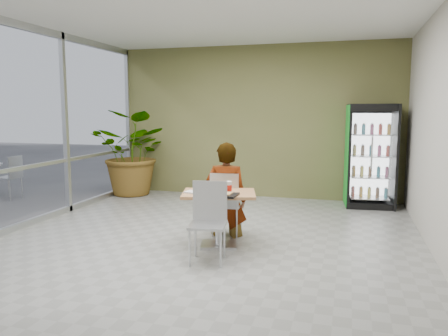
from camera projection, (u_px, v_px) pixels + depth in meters
The scene contains 13 objects.
ground at pixel (203, 243), 6.12m from camera, with size 7.00×7.00×0.00m, color gray.
room_envelope at pixel (202, 129), 5.91m from camera, with size 6.00×7.00×3.20m, color #B8B1A6, non-canonical shape.
storefront_frame at pixel (18, 126), 6.73m from camera, with size 0.10×7.00×3.20m, color #B0B3B5, non-canonical shape.
dining_table at pixel (219, 208), 5.91m from camera, with size 1.11×0.90×0.75m.
chair_far at pixel (226, 199), 6.38m from camera, with size 0.45×0.45×0.95m.
chair_near at pixel (209, 215), 5.37m from camera, with size 0.49×0.50×0.98m.
seated_woman at pixel (226, 199), 6.43m from camera, with size 0.62×0.40×1.69m, color black.
pizza_plate at pixel (221, 190), 5.97m from camera, with size 0.27×0.21×0.03m.
soda_cup at pixel (229, 187), 5.80m from camera, with size 0.09×0.09×0.16m.
napkin_stack at pixel (192, 192), 5.84m from camera, with size 0.17×0.17×0.02m, color silver.
cafeteria_tray at pixel (220, 195), 5.64m from camera, with size 0.45×0.33×0.03m, color black.
beverage_fridge at pixel (370, 156), 8.31m from camera, with size 0.96×0.77×1.96m.
potted_plant at pixel (134, 153), 9.51m from camera, with size 1.66×1.44×1.85m, color #2E6327.
Camera 1 is at (1.92, -5.62, 1.85)m, focal length 35.00 mm.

